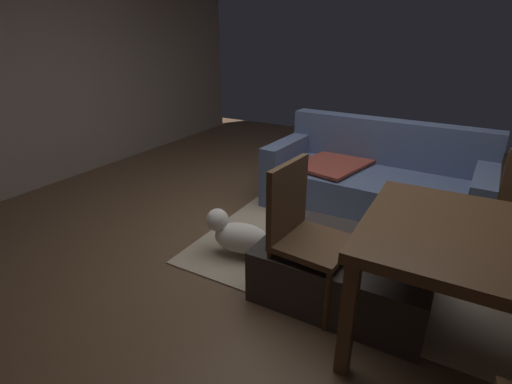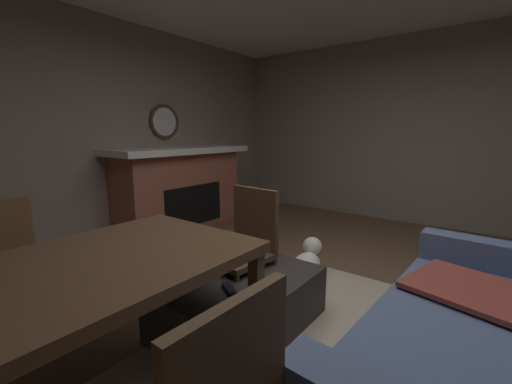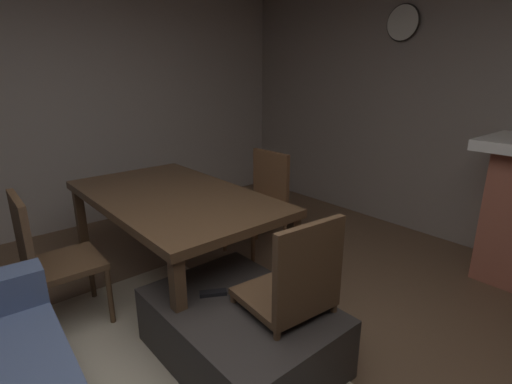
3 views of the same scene
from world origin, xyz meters
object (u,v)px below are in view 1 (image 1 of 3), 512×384
Objects in this scene: ottoman_coffee_table at (345,271)px; small_dog at (237,235)px; tv_remote at (378,248)px; couch at (373,182)px; dining_chair_west at (302,227)px.

ottoman_coffee_table is 0.88m from small_dog.
ottoman_coffee_table is 0.27m from tv_remote.
couch is 1.43m from ottoman_coffee_table.
small_dog is (-0.72, -1.37, -0.11)m from couch.
ottoman_coffee_table is 6.79× the size of tv_remote.
ottoman_coffee_table is 0.46m from dining_chair_west.
couch is at bearing 133.67° from tv_remote.
dining_chair_west is 1.76× the size of small_dog.
small_dog is (-0.62, 0.21, -0.33)m from dining_chair_west.
small_dog is at bearing -117.75° from couch.
dining_chair_west is 0.73m from small_dog.
couch is at bearing 96.49° from ottoman_coffee_table.
dining_chair_west reaches higher than couch.
ottoman_coffee_table is 2.06× the size of small_dog.
couch is 1.88× the size of ottoman_coffee_table.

